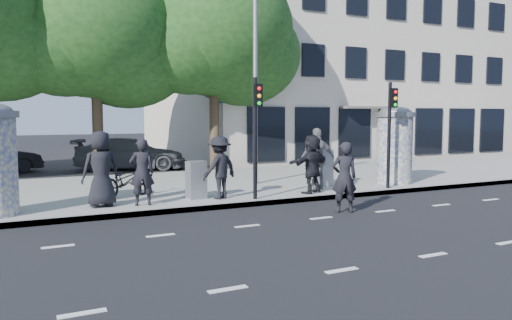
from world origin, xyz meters
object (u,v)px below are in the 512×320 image
ad_column_right (395,143)px  ped_d (220,168)px  traffic_pole_near (256,125)px  traffic_pole_far (391,124)px  man_road (344,177)px  ped_a (101,169)px  street_lamp (256,47)px  cabinet_right (323,167)px  cabinet_left (196,180)px  ped_f (312,164)px  bicycle (126,181)px  ped_e (317,159)px  car_right (130,154)px  ped_b (142,172)px

ad_column_right → ped_d: (-6.68, -0.37, -0.50)m
traffic_pole_near → traffic_pole_far: size_ratio=1.00×
man_road → ped_a: bearing=-8.0°
street_lamp → cabinet_right: street_lamp is taller
ped_d → cabinet_left: (-0.60, 0.28, -0.35)m
ped_a → ped_f: (6.10, -0.46, -0.10)m
traffic_pole_far → ped_f: size_ratio=1.92×
traffic_pole_far → ped_a: bearing=175.3°
ped_d → traffic_pole_near: bearing=127.6°
traffic_pole_far → bicycle: bearing=166.7°
ped_e → bicycle: size_ratio=1.06×
cabinet_right → car_right: 10.30m
traffic_pole_far → ped_e: bearing=158.1°
ad_column_right → traffic_pole_far: traffic_pole_far is taller
bicycle → cabinet_left: size_ratio=1.72×
ped_b → cabinet_right: size_ratio=1.42×
traffic_pole_near → car_right: traffic_pole_near is taller
ped_e → cabinet_right: bearing=-127.4°
traffic_pole_far → car_right: size_ratio=0.68×
ad_column_right → bicycle: 9.11m
traffic_pole_far → ped_f: bearing=174.6°
traffic_pole_far → ped_a: traffic_pole_far is taller
traffic_pole_near → traffic_pole_far: same height
man_road → ped_e: bearing=-92.2°
ped_d → car_right: size_ratio=0.35×
ped_a → cabinet_right: size_ratio=1.59×
ped_e → car_right: bearing=-58.8°
ped_b → car_right: bearing=-91.3°
cabinet_right → bicycle: bearing=-168.7°
ped_d → cabinet_right: ped_d is taller
ad_column_right → street_lamp: bearing=156.3°
ped_a → ped_b: ped_a is taller
cabinet_right → ped_e: bearing=-121.8°
ped_d → bicycle: (-2.33, 1.35, -0.40)m
cabinet_left → car_right: 9.91m
traffic_pole_far → ped_d: bearing=174.6°
ped_a → cabinet_right: ped_a is taller
ped_a → cabinet_left: size_ratio=1.83×
ped_d → car_right: ped_d is taller
ped_f → car_right: (-3.22, 10.46, -0.31)m
ped_d → cabinet_right: bearing=171.1°
ped_b → ped_f: 5.11m
ped_b → man_road: (4.62, -2.50, -0.11)m
ped_a → car_right: size_ratio=0.39×
traffic_pole_near → ped_d: bearing=148.5°
traffic_pole_near → bicycle: (-3.21, 1.89, -1.60)m
ped_e → cabinet_right: ped_e is taller
ped_d → man_road: (2.40, -2.58, -0.12)m
traffic_pole_near → ped_e: size_ratio=1.74×
ped_b → ped_d: 2.22m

